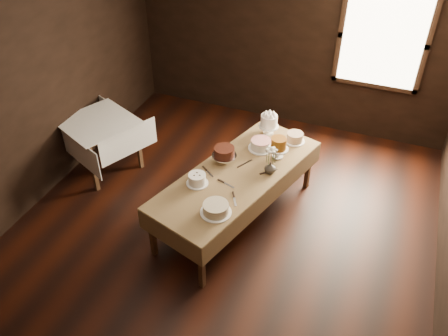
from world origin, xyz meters
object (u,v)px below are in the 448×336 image
cake_caramel (278,149)px  cake_chocolate (224,155)px  cake_server_c (247,162)px  flower_vase (270,168)px  cake_speckled (295,138)px  cake_server_e (210,174)px  cake_swirl (197,179)px  cake_server_d (272,171)px  cake_lattice (261,145)px  side_table (99,127)px  display_table (237,176)px  cake_meringue (269,125)px  cake_cream (216,209)px  cake_server_b (235,202)px  cake_server_a (229,185)px

cake_caramel → cake_chocolate: 0.67m
cake_server_c → flower_vase: bearing=-78.1°
cake_chocolate → cake_speckled: bearing=47.5°
cake_server_e → cake_swirl: bearing=-70.1°
cake_swirl → cake_server_d: 0.92m
cake_lattice → cake_server_e: cake_lattice is taller
cake_speckled → cake_server_c: cake_speckled is taller
side_table → cake_chocolate: bearing=-4.7°
cake_speckled → cake_server_d: 0.72m
cake_chocolate → display_table: bearing=-32.5°
cake_swirl → cake_server_d: cake_swirl is taller
cake_meringue → cake_server_d: (0.29, -0.78, -0.12)m
cake_chocolate → cake_lattice: bearing=53.0°
display_table → side_table: size_ratio=2.08×
side_table → cake_cream: bearing=-25.5°
cake_caramel → cake_chocolate: bearing=-149.8°
display_table → cake_server_d: 0.42m
cake_swirl → cake_server_c: bearing=56.0°
cake_chocolate → cake_server_b: (0.38, -0.64, -0.10)m
cake_server_c → cake_lattice: bearing=18.5°
display_table → cake_cream: size_ratio=6.62×
cake_cream → cake_speckled: bearing=75.0°
cake_meringue → cake_chocolate: 0.87m
cake_meringue → cake_chocolate: cake_meringue is taller
cake_cream → flower_vase: 0.94m
cake_caramel → cake_server_a: size_ratio=1.21×
display_table → cake_meringue: (0.08, 0.96, 0.18)m
cake_server_d → cake_caramel: bearing=49.2°
cake_chocolate → cake_swirl: (-0.14, -0.51, -0.04)m
cake_meringue → cake_server_c: 0.73m
cake_caramel → cake_server_e: cake_caramel is taller
cake_swirl → cake_server_a: bearing=16.4°
cake_speckled → cake_server_e: (-0.76, -1.04, -0.06)m
cake_lattice → flower_vase: bearing=-59.2°
cake_cream → cake_server_d: (0.35, 0.92, -0.05)m
cake_lattice → cake_swirl: size_ratio=1.23×
side_table → cake_speckled: (2.62, 0.59, 0.11)m
cake_server_e → cake_speckled: bearing=89.7°
cake_lattice → cake_server_b: 1.08m
cake_meringue → cake_caramel: (0.27, -0.48, -0.00)m
display_table → cake_cream: 0.75m
cake_chocolate → flower_vase: size_ratio=2.10×
cake_cream → cake_server_c: size_ratio=1.59×
cake_caramel → cake_server_e: size_ratio=1.21×
cake_meringue → cake_caramel: size_ratio=0.97×
cake_server_c → flower_vase: flower_vase is taller
display_table → cake_server_c: (0.04, 0.24, 0.06)m
cake_meringue → cake_server_a: bearing=-94.3°
cake_cream → cake_server_a: cake_cream is taller
side_table → cake_meringue: 2.34m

